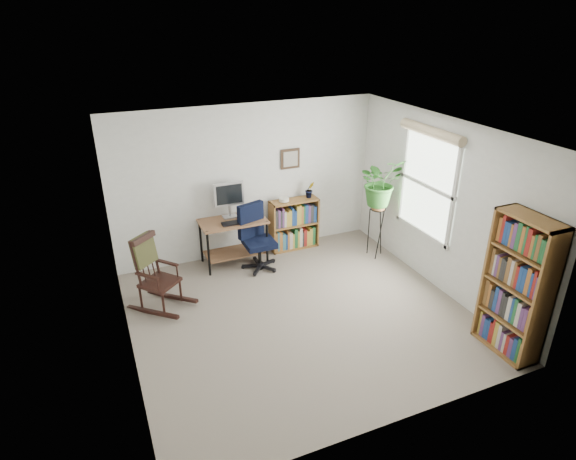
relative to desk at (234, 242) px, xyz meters
name	(u,v)px	position (x,y,z in m)	size (l,w,h in m)	color
floor	(300,314)	(0.36, -1.70, -0.36)	(4.20, 4.00, 0.00)	gray
ceiling	(302,133)	(0.36, -1.70, 2.04)	(4.20, 4.00, 0.00)	silver
wall_back	(248,182)	(0.36, 0.30, 0.84)	(4.20, 0.00, 2.40)	silver
wall_front	(398,322)	(0.36, -3.70, 0.84)	(4.20, 0.00, 2.40)	silver
wall_left	(119,265)	(-1.74, -1.70, 0.84)	(0.00, 4.00, 2.40)	silver
wall_right	(441,206)	(2.46, -1.70, 0.84)	(0.00, 4.00, 2.40)	silver
window	(427,186)	(2.42, -1.40, 1.04)	(0.12, 1.20, 1.50)	silver
desk	(234,242)	(0.00, 0.00, 0.00)	(1.00, 0.55, 0.72)	brown
monitor	(229,200)	(0.00, 0.14, 0.64)	(0.46, 0.16, 0.56)	silver
keyboard	(235,223)	(0.00, -0.12, 0.37)	(0.40, 0.15, 0.03)	black
office_chair	(259,238)	(0.30, -0.33, 0.15)	(0.56, 0.56, 1.03)	black
rocking_chair	(159,273)	(-1.26, -0.80, 0.16)	(0.53, 0.89, 1.03)	black
low_bookshelf	(294,224)	(1.07, 0.12, 0.06)	(0.80, 0.27, 0.85)	brown
tall_bookshelf	(517,287)	(2.28, -3.26, 0.48)	(0.32, 0.74, 1.69)	brown
plant_stand	(376,229)	(2.16, -0.66, 0.11)	(0.26, 0.26, 0.95)	black
spider_plant	(382,159)	(2.16, -0.66, 1.25)	(1.69, 1.88, 1.46)	#2D6C25
potted_plant_small	(310,194)	(1.35, 0.13, 0.54)	(0.13, 0.24, 0.11)	#2D6C25
framed_picture	(290,159)	(1.07, 0.27, 1.13)	(0.32, 0.04, 0.32)	black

